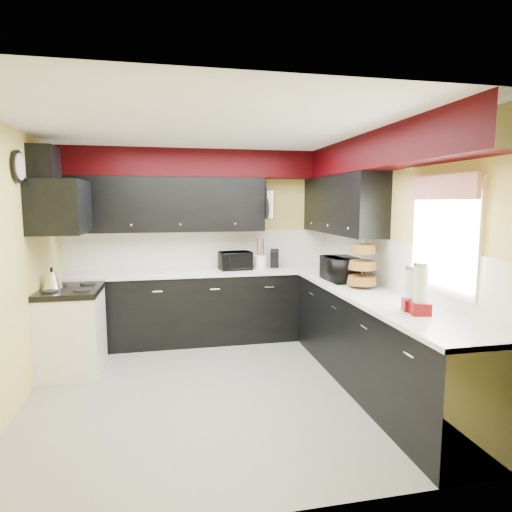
{
  "coord_description": "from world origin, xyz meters",
  "views": [
    {
      "loc": [
        -0.46,
        -4.04,
        1.83
      ],
      "look_at": [
        0.53,
        0.75,
        1.21
      ],
      "focal_mm": 30.0,
      "sensor_mm": 36.0,
      "label": 1
    }
  ],
  "objects": [
    {
      "name": "ground",
      "position": [
        0.0,
        0.0,
        0.0
      ],
      "size": [
        3.6,
        3.6,
        0.0
      ],
      "primitive_type": "plane",
      "color": "gray",
      "rests_on": "ground"
    },
    {
      "name": "wall_back",
      "position": [
        0.0,
        1.8,
        1.25
      ],
      "size": [
        3.6,
        0.06,
        2.5
      ],
      "primitive_type": "cube",
      "color": "#E0C666",
      "rests_on": "ground"
    },
    {
      "name": "wall_right",
      "position": [
        1.8,
        0.0,
        1.25
      ],
      "size": [
        0.06,
        3.6,
        2.5
      ],
      "primitive_type": "cube",
      "color": "#E0C666",
      "rests_on": "ground"
    },
    {
      "name": "wall_left",
      "position": [
        -1.8,
        0.0,
        1.25
      ],
      "size": [
        0.06,
        3.6,
        2.5
      ],
      "primitive_type": "cube",
      "color": "#E0C666",
      "rests_on": "ground"
    },
    {
      "name": "ceiling",
      "position": [
        0.0,
        0.0,
        2.5
      ],
      "size": [
        3.6,
        3.6,
        0.06
      ],
      "primitive_type": "cube",
      "color": "white",
      "rests_on": "wall_back"
    },
    {
      "name": "cab_back",
      "position": [
        0.0,
        1.5,
        0.45
      ],
      "size": [
        3.6,
        0.6,
        0.9
      ],
      "primitive_type": "cube",
      "color": "black",
      "rests_on": "ground"
    },
    {
      "name": "cab_right",
      "position": [
        1.5,
        -0.3,
        0.45
      ],
      "size": [
        0.6,
        3.0,
        0.9
      ],
      "primitive_type": "cube",
      "color": "black",
      "rests_on": "ground"
    },
    {
      "name": "counter_back",
      "position": [
        0.0,
        1.5,
        0.92
      ],
      "size": [
        3.62,
        0.64,
        0.04
      ],
      "primitive_type": "cube",
      "color": "white",
      "rests_on": "cab_back"
    },
    {
      "name": "counter_right",
      "position": [
        1.5,
        -0.3,
        0.92
      ],
      "size": [
        0.64,
        3.02,
        0.04
      ],
      "primitive_type": "cube",
      "color": "white",
      "rests_on": "cab_right"
    },
    {
      "name": "splash_back",
      "position": [
        0.0,
        1.79,
        1.19
      ],
      "size": [
        3.6,
        0.02,
        0.5
      ],
      "primitive_type": "cube",
      "color": "white",
      "rests_on": "counter_back"
    },
    {
      "name": "splash_right",
      "position": [
        1.79,
        0.0,
        1.19
      ],
      "size": [
        0.02,
        3.6,
        0.5
      ],
      "primitive_type": "cube",
      "color": "white",
      "rests_on": "counter_right"
    },
    {
      "name": "upper_back",
      "position": [
        -0.5,
        1.62,
        1.8
      ],
      "size": [
        2.6,
        0.35,
        0.7
      ],
      "primitive_type": "cube",
      "color": "black",
      "rests_on": "wall_back"
    },
    {
      "name": "upper_right",
      "position": [
        1.62,
        0.9,
        1.8
      ],
      "size": [
        0.35,
        1.8,
        0.7
      ],
      "primitive_type": "cube",
      "color": "black",
      "rests_on": "wall_right"
    },
    {
      "name": "soffit_back",
      "position": [
        0.0,
        1.62,
        2.33
      ],
      "size": [
        3.6,
        0.36,
        0.35
      ],
      "primitive_type": "cube",
      "color": "black",
      "rests_on": "wall_back"
    },
    {
      "name": "soffit_right",
      "position": [
        1.62,
        -0.18,
        2.33
      ],
      "size": [
        0.36,
        3.24,
        0.35
      ],
      "primitive_type": "cube",
      "color": "black",
      "rests_on": "wall_right"
    },
    {
      "name": "stove",
      "position": [
        -1.5,
        0.75,
        0.43
      ],
      "size": [
        0.6,
        0.75,
        0.86
      ],
      "primitive_type": "cube",
      "color": "white",
      "rests_on": "ground"
    },
    {
      "name": "cooktop",
      "position": [
        -1.5,
        0.75,
        0.89
      ],
      "size": [
        0.62,
        0.77,
        0.06
      ],
      "primitive_type": "cube",
      "color": "black",
      "rests_on": "stove"
    },
    {
      "name": "hood",
      "position": [
        -1.55,
        0.75,
        1.78
      ],
      "size": [
        0.5,
        0.78,
        0.55
      ],
      "primitive_type": "cube",
      "color": "black",
      "rests_on": "wall_left"
    },
    {
      "name": "hood_duct",
      "position": [
        -1.68,
        0.75,
        2.2
      ],
      "size": [
        0.24,
        0.4,
        0.4
      ],
      "primitive_type": "cube",
      "color": "black",
      "rests_on": "wall_left"
    },
    {
      "name": "window",
      "position": [
        1.79,
        -0.9,
        1.55
      ],
      "size": [
        0.03,
        0.86,
        0.96
      ],
      "primitive_type": null,
      "color": "white",
      "rests_on": "wall_right"
    },
    {
      "name": "valance",
      "position": [
        1.73,
        -0.9,
        1.95
      ],
      "size": [
        0.04,
        0.88,
        0.2
      ],
      "primitive_type": "cube",
      "color": "red",
      "rests_on": "wall_right"
    },
    {
      "name": "pan_top",
      "position": [
        0.82,
        1.55,
        2.0
      ],
      "size": [
        0.03,
        0.22,
        0.4
      ],
      "primitive_type": null,
      "color": "black",
      "rests_on": "upper_back"
    },
    {
      "name": "pan_mid",
      "position": [
        0.82,
        1.42,
        1.75
      ],
      "size": [
        0.03,
        0.28,
        0.46
      ],
      "primitive_type": null,
      "color": "black",
      "rests_on": "upper_back"
    },
    {
      "name": "pan_low",
      "position": [
        0.82,
        1.68,
        1.72
      ],
      "size": [
        0.03,
        0.24,
        0.42
      ],
      "primitive_type": null,
      "color": "black",
      "rests_on": "upper_back"
    },
    {
      "name": "cut_board",
      "position": [
        0.83,
        1.3,
        1.8
      ],
      "size": [
        0.03,
        0.26,
        0.35
      ],
      "primitive_type": "cube",
      "color": "white",
      "rests_on": "upper_back"
    },
    {
      "name": "baskets",
      "position": [
        1.52,
        0.05,
        1.18
      ],
      "size": [
        0.27,
        0.27,
        0.5
      ],
      "primitive_type": null,
      "color": "brown",
      "rests_on": "upper_right"
    },
    {
      "name": "clock",
      "position": [
        -1.77,
        0.25,
        2.15
      ],
      "size": [
        0.03,
        0.3,
        0.3
      ],
      "primitive_type": null,
      "color": "black",
      "rests_on": "wall_left"
    },
    {
      "name": "deco_plate",
      "position": [
        1.77,
        -0.35,
        2.25
      ],
      "size": [
        0.03,
        0.24,
        0.24
      ],
      "primitive_type": null,
      "color": "white",
      "rests_on": "wall_right"
    },
    {
      "name": "toaster_oven",
      "position": [
        0.41,
        1.52,
        1.06
      ],
      "size": [
        0.45,
        0.38,
        0.24
      ],
      "primitive_type": "imported",
      "rotation": [
        0.0,
        0.0,
        0.1
      ],
      "color": "black",
      "rests_on": "counter_back"
    },
    {
      "name": "microwave",
      "position": [
        1.46,
        0.46,
        1.08
      ],
      "size": [
        0.35,
        0.51,
        0.27
      ],
      "primitive_type": "imported",
      "rotation": [
        0.0,
        0.0,
        1.61
      ],
      "color": "black",
      "rests_on": "counter_right"
    },
    {
      "name": "utensil_crock",
      "position": [
        0.76,
        1.54,
        1.03
      ],
      "size": [
        0.22,
        0.22,
        0.18
      ],
      "primitive_type": "cylinder",
      "rotation": [
        0.0,
        0.0,
        0.35
      ],
      "color": "white",
      "rests_on": "counter_back"
    },
    {
      "name": "knife_block",
      "position": [
        0.96,
        1.58,
        1.06
      ],
      "size": [
        0.15,
        0.18,
        0.24
      ],
      "primitive_type": "cube",
      "rotation": [
        0.0,
        0.0,
        -0.29
      ],
      "color": "black",
      "rests_on": "counter_back"
    },
    {
      "name": "kettle",
      "position": [
        -1.68,
        0.78,
        1.01
      ],
      "size": [
        0.21,
        0.21,
        0.18
      ],
      "primitive_type": null,
      "rotation": [
        0.0,
        0.0,
        -0.05
      ],
      "color": "silver",
      "rests_on": "cooktop"
    },
    {
      "name": "dispenser_a",
      "position": [
        1.49,
        -1.05,
        1.14
      ],
      "size": [
        0.18,
        0.18,
        0.39
      ],
      "primitive_type": null,
      "rotation": [
        0.0,
        0.0,
        -0.25
      ],
      "color": "#6F0200",
      "rests_on": "counter_right"
    },
    {
      "name": "dispenser_b",
      "position": [
        1.48,
        -0.93,
        1.11
      ],
      "size": [
        0.15,
        0.15,
        0.34
      ],
      "primitive_type": null,
      "rotation": [
        0.0,
        0.0,
        -0.29
      ],
      "color": "#570B10",
      "rests_on": "counter_right"
    }
  ]
}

